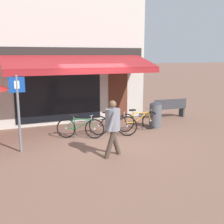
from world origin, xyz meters
The scene contains 10 objects.
ground_plane centered at (0.00, 0.00, 0.00)m, with size 160.00×160.00×0.00m, color brown.
shop_front centered at (-0.30, 4.01, 3.10)m, with size 6.36×4.82×6.21m.
bike_rack_rail centered at (0.39, 0.45, 0.46)m, with size 2.80×0.04×0.57m.
bicycle_green centered at (-0.78, 0.34, 0.36)m, with size 1.55×0.89×0.84m.
bicycle_black centered at (0.38, 0.18, 0.38)m, with size 1.59×0.89×0.87m.
bicycle_orange centered at (1.51, 0.39, 0.38)m, with size 1.74×0.52×0.85m.
pedestrian_adult centered at (-0.45, -1.76, 0.97)m, with size 0.61×0.66×1.62m.
litter_bin centered at (2.36, 0.57, 0.52)m, with size 0.49×0.49×1.04m.
parking_sign centered at (-2.81, -0.39, 1.40)m, with size 0.44×0.07×2.27m.
park_bench centered at (3.88, 1.87, 0.46)m, with size 1.62×0.53×0.87m.
Camera 1 is at (-3.38, -8.73, 2.81)m, focal length 45.00 mm.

